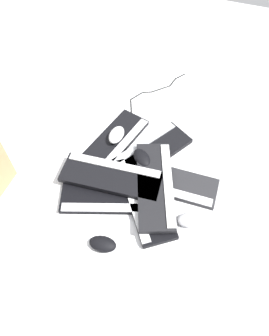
% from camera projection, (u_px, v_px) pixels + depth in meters
% --- Properties ---
extents(ground_plane, '(3.20, 3.20, 0.00)m').
position_uv_depth(ground_plane, '(126.00, 166.00, 1.52)').
color(ground_plane, white).
extents(keyboard_0, '(0.45, 0.36, 0.03)m').
position_uv_depth(keyboard_0, '(148.00, 154.00, 1.55)').
color(keyboard_0, black).
rests_on(keyboard_0, ground).
extents(keyboard_1, '(0.46, 0.26, 0.03)m').
position_uv_depth(keyboard_1, '(112.00, 145.00, 1.58)').
color(keyboard_1, black).
rests_on(keyboard_1, ground).
extents(keyboard_2, '(0.28, 0.46, 0.03)m').
position_uv_depth(keyboard_2, '(112.00, 198.00, 1.41)').
color(keyboard_2, black).
rests_on(keyboard_2, ground).
extents(keyboard_3, '(0.45, 0.38, 0.03)m').
position_uv_depth(keyboard_3, '(144.00, 197.00, 1.41)').
color(keyboard_3, black).
rests_on(keyboard_3, ground).
extents(keyboard_4, '(0.16, 0.44, 0.03)m').
position_uv_depth(keyboard_4, '(167.00, 182.00, 1.46)').
color(keyboard_4, '#232326').
rests_on(keyboard_4, ground).
extents(keyboard_5, '(0.18, 0.45, 0.03)m').
position_uv_depth(keyboard_5, '(111.00, 176.00, 1.44)').
color(keyboard_5, black).
rests_on(keyboard_5, keyboard_2).
extents(keyboard_6, '(0.46, 0.29, 0.03)m').
position_uv_depth(keyboard_6, '(156.00, 185.00, 1.41)').
color(keyboard_6, black).
rests_on(keyboard_6, keyboard_3).
extents(mouse_0, '(0.11, 0.13, 0.04)m').
position_uv_depth(mouse_0, '(190.00, 219.00, 1.35)').
color(mouse_0, '#B7B7BC').
rests_on(mouse_0, ground).
extents(mouse_1, '(0.11, 0.07, 0.04)m').
position_uv_depth(mouse_1, '(116.00, 135.00, 1.57)').
color(mouse_1, silver).
rests_on(mouse_1, keyboard_1).
extents(mouse_2, '(0.08, 0.12, 0.04)m').
position_uv_depth(mouse_2, '(103.00, 244.00, 1.29)').
color(mouse_2, black).
rests_on(mouse_2, ground).
extents(mouse_3, '(0.12, 0.12, 0.04)m').
position_uv_depth(mouse_3, '(142.00, 158.00, 1.49)').
color(mouse_3, black).
rests_on(mouse_3, keyboard_0).
extents(cable_0, '(0.42, 0.23, 0.01)m').
position_uv_depth(cable_0, '(153.00, 91.00, 1.80)').
color(cable_0, black).
rests_on(cable_0, ground).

